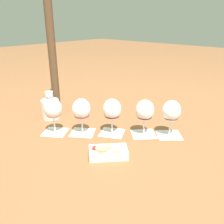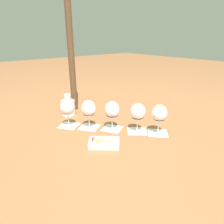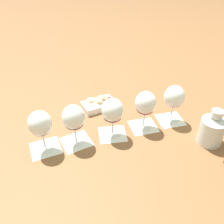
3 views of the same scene
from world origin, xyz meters
name	(u,v)px [view 1 (image 1 of 3)]	position (x,y,z in m)	size (l,w,h in m)	color
ground_plane	(113,133)	(0.00, 0.00, 0.00)	(8.00, 8.00, 0.00)	brown
tasting_card_0	(55,132)	(-0.22, -0.18, 0.00)	(0.15, 0.15, 0.00)	white
tasting_card_1	(83,132)	(-0.11, -0.09, 0.00)	(0.15, 0.15, 0.00)	white
tasting_card_2	(112,133)	(-0.01, 0.00, 0.00)	(0.15, 0.14, 0.00)	white
tasting_card_3	(144,134)	(0.11, 0.09, 0.00)	(0.15, 0.15, 0.00)	white
tasting_card_4	(169,135)	(0.21, 0.16, 0.00)	(0.15, 0.15, 0.00)	white
wine_glass_0	(53,110)	(-0.22, -0.18, 0.11)	(0.09, 0.09, 0.17)	white
wine_glass_1	(81,110)	(-0.11, -0.09, 0.12)	(0.09, 0.09, 0.17)	white
wine_glass_2	(111,111)	(-0.01, 0.00, 0.12)	(0.09, 0.09, 0.17)	white
wine_glass_3	(145,112)	(0.11, 0.09, 0.12)	(0.09, 0.09, 0.17)	white
wine_glass_4	(171,113)	(0.21, 0.16, 0.11)	(0.09, 0.09, 0.17)	white
ceramic_vase	(50,107)	(-0.38, -0.09, 0.07)	(0.09, 0.09, 0.15)	silver
snack_dish	(108,152)	(0.12, -0.16, 0.02)	(0.17, 0.17, 0.05)	white
umbrella_pole	(49,22)	(-0.46, 0.01, 0.49)	(0.04, 0.04, 0.99)	brown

